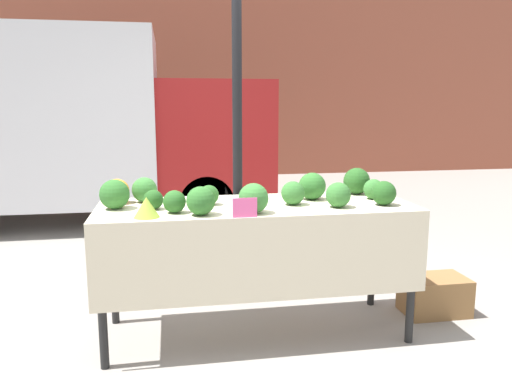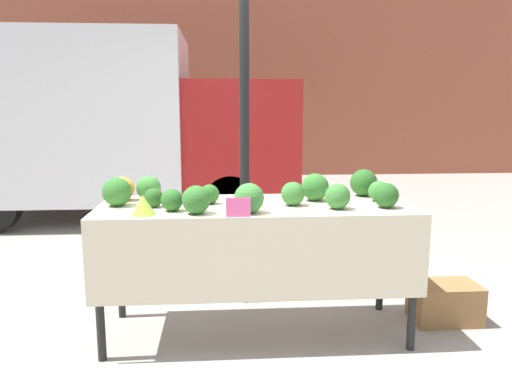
{
  "view_description": "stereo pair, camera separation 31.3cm",
  "coord_description": "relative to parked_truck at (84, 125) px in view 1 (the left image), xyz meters",
  "views": [
    {
      "loc": [
        -0.53,
        -3.04,
        1.49
      ],
      "look_at": [
        0.0,
        0.0,
        0.94
      ],
      "focal_mm": 35.0,
      "sensor_mm": 36.0,
      "label": 1
    },
    {
      "loc": [
        -0.22,
        -3.08,
        1.49
      ],
      "look_at": [
        0.0,
        0.0,
        0.94
      ],
      "focal_mm": 35.0,
      "sensor_mm": 36.0,
      "label": 2
    }
  ],
  "objects": [
    {
      "name": "broccoli_head_3",
      "position": [
        1.97,
        -3.47,
        -0.28
      ],
      "size": [
        0.18,
        0.18,
        0.18
      ],
      "color": "#2D6628",
      "rests_on": "market_table"
    },
    {
      "name": "broccoli_head_4",
      "position": [
        0.72,
        -3.56,
        -0.28
      ],
      "size": [
        0.18,
        0.18,
        0.18
      ],
      "color": "#2D6628",
      "rests_on": "market_table"
    },
    {
      "name": "parked_truck",
      "position": [
        0.0,
        0.0,
        0.0
      ],
      "size": [
        4.28,
        1.85,
        2.35
      ],
      "color": "silver",
      "rests_on": "ground_plane"
    },
    {
      "name": "broccoli_head_9",
      "position": [
        0.88,
        -3.37,
        -0.29
      ],
      "size": [
        0.16,
        0.16,
        0.16
      ],
      "color": "#387533",
      "rests_on": "market_table"
    },
    {
      "name": "market_table",
      "position": [
        1.58,
        -3.63,
        -0.48
      ],
      "size": [
        1.98,
        0.73,
        0.86
      ],
      "color": "beige",
      "rests_on": "ground_plane"
    },
    {
      "name": "broccoli_head_10",
      "position": [
        1.29,
        -3.53,
        -0.3
      ],
      "size": [
        0.13,
        0.13,
        0.13
      ],
      "color": "#285B23",
      "rests_on": "market_table"
    },
    {
      "name": "broccoli_head_12",
      "position": [
        1.22,
        -3.82,
        -0.28
      ],
      "size": [
        0.17,
        0.17,
        0.17
      ],
      "color": "#2D6628",
      "rests_on": "market_table"
    },
    {
      "name": "produce_crate",
      "position": [
        2.9,
        -3.49,
        -1.09
      ],
      "size": [
        0.45,
        0.3,
        0.27
      ],
      "color": "olive",
      "rests_on": "ground_plane"
    },
    {
      "name": "broccoli_head_5",
      "position": [
        2.36,
        -3.73,
        -0.29
      ],
      "size": [
        0.15,
        0.15,
        0.15
      ],
      "color": "#23511E",
      "rests_on": "market_table"
    },
    {
      "name": "broccoli_head_1",
      "position": [
        2.34,
        -3.32,
        -0.27
      ],
      "size": [
        0.19,
        0.19,
        0.19
      ],
      "color": "#23511E",
      "rests_on": "market_table"
    },
    {
      "name": "tent_pole",
      "position": [
        1.53,
        -3.04,
        0.09
      ],
      "size": [
        0.07,
        0.07,
        2.63
      ],
      "color": "black",
      "rests_on": "ground_plane"
    },
    {
      "name": "broccoli_head_8",
      "position": [
        0.95,
        -3.61,
        -0.31
      ],
      "size": [
        0.12,
        0.12,
        0.12
      ],
      "color": "#23511E",
      "rests_on": "market_table"
    },
    {
      "name": "romanesco_head",
      "position": [
        0.91,
        -3.82,
        -0.31
      ],
      "size": [
        0.14,
        0.14,
        0.12
      ],
      "color": "#93B238",
      "rests_on": "market_table"
    },
    {
      "name": "ground_plane",
      "position": [
        1.58,
        -3.57,
        -1.23
      ],
      "size": [
        40.0,
        40.0,
        0.0
      ],
      "primitive_type": "plane",
      "color": "gray"
    },
    {
      "name": "building_facade",
      "position": [
        1.58,
        4.07,
        2.01
      ],
      "size": [
        16.0,
        0.6,
        6.47
      ],
      "color": "brown",
      "rests_on": "ground_plane"
    },
    {
      "name": "broccoli_head_11",
      "position": [
        2.06,
        -3.74,
        -0.29
      ],
      "size": [
        0.15,
        0.15,
        0.15
      ],
      "color": "#336B2D",
      "rests_on": "market_table"
    },
    {
      "name": "broccoli_head_6",
      "position": [
        2.38,
        -3.52,
        -0.3
      ],
      "size": [
        0.13,
        0.13,
        0.13
      ],
      "color": "#336B2D",
      "rests_on": "market_table"
    },
    {
      "name": "orange_cauliflower",
      "position": [
        0.71,
        -3.37,
        -0.29
      ],
      "size": [
        0.16,
        0.16,
        0.16
      ],
      "color": "orange",
      "rests_on": "market_table"
    },
    {
      "name": "broccoli_head_0",
      "position": [
        1.81,
        -3.62,
        -0.29
      ],
      "size": [
        0.15,
        0.15,
        0.15
      ],
      "color": "#336B2D",
      "rests_on": "market_table"
    },
    {
      "name": "broccoli_head_7",
      "position": [
        1.52,
        -3.82,
        -0.28
      ],
      "size": [
        0.18,
        0.18,
        0.18
      ],
      "color": "#387533",
      "rests_on": "market_table"
    },
    {
      "name": "broccoli_head_2",
      "position": [
        1.07,
        -3.73,
        -0.3
      ],
      "size": [
        0.13,
        0.13,
        0.13
      ],
      "color": "#285B23",
      "rests_on": "market_table"
    },
    {
      "name": "price_sign",
      "position": [
        1.46,
        -3.92,
        -0.31
      ],
      "size": [
        0.14,
        0.01,
        0.11
      ],
      "color": "#F45B9E",
      "rests_on": "market_table"
    }
  ]
}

